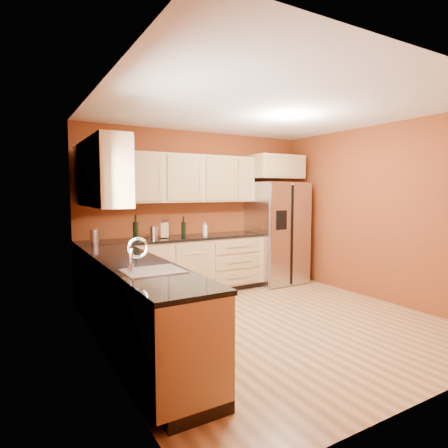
{
  "coord_description": "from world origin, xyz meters",
  "views": [
    {
      "loc": [
        -2.78,
        -3.61,
        1.62
      ],
      "look_at": [
        -0.15,
        0.9,
        1.17
      ],
      "focal_mm": 30.0,
      "sensor_mm": 36.0,
      "label": 1
    }
  ],
  "objects_px": {
    "refrigerator": "(276,233)",
    "knife_block": "(165,230)",
    "wine_bottle_a": "(184,226)",
    "soap_dispenser": "(205,229)",
    "canister_left": "(95,236)"
  },
  "relations": [
    {
      "from": "refrigerator",
      "to": "wine_bottle_a",
      "type": "distance_m",
      "value": 1.78
    },
    {
      "from": "refrigerator",
      "to": "wine_bottle_a",
      "type": "bearing_deg",
      "value": 177.76
    },
    {
      "from": "canister_left",
      "to": "soap_dispenser",
      "type": "distance_m",
      "value": 1.68
    },
    {
      "from": "wine_bottle_a",
      "to": "soap_dispenser",
      "type": "height_order",
      "value": "wine_bottle_a"
    },
    {
      "from": "wine_bottle_a",
      "to": "refrigerator",
      "type": "bearing_deg",
      "value": -2.24
    },
    {
      "from": "wine_bottle_a",
      "to": "knife_block",
      "type": "bearing_deg",
      "value": 178.51
    },
    {
      "from": "wine_bottle_a",
      "to": "soap_dispenser",
      "type": "relative_size",
      "value": 1.52
    },
    {
      "from": "wine_bottle_a",
      "to": "knife_block",
      "type": "relative_size",
      "value": 1.39
    },
    {
      "from": "refrigerator",
      "to": "knife_block",
      "type": "bearing_deg",
      "value": 177.87
    },
    {
      "from": "canister_left",
      "to": "knife_block",
      "type": "bearing_deg",
      "value": -2.42
    },
    {
      "from": "canister_left",
      "to": "wine_bottle_a",
      "type": "distance_m",
      "value": 1.33
    },
    {
      "from": "knife_block",
      "to": "canister_left",
      "type": "bearing_deg",
      "value": -160.26
    },
    {
      "from": "wine_bottle_a",
      "to": "soap_dispenser",
      "type": "distance_m",
      "value": 0.36
    },
    {
      "from": "refrigerator",
      "to": "wine_bottle_a",
      "type": "xyz_separation_m",
      "value": [
        -1.77,
        0.07,
        0.19
      ]
    },
    {
      "from": "knife_block",
      "to": "soap_dispenser",
      "type": "distance_m",
      "value": 0.66
    }
  ]
}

